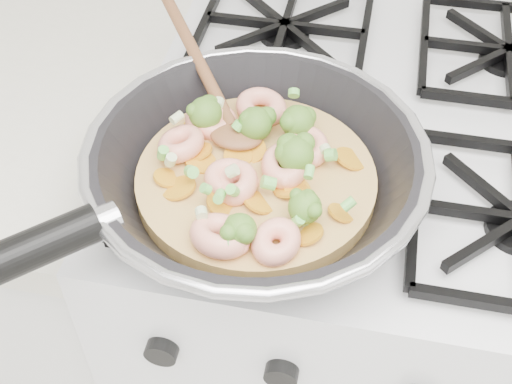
# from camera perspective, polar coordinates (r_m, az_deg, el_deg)

# --- Properties ---
(stove) EXTENTS (0.60, 0.60, 0.92)m
(stove) POSITION_cam_1_polar(r_m,az_deg,el_deg) (1.18, 7.76, -10.35)
(stove) COLOR white
(stove) RESTS_ON ground
(skillet) EXTENTS (0.45, 0.50, 0.10)m
(skillet) POSITION_cam_1_polar(r_m,az_deg,el_deg) (0.68, -0.47, 1.79)
(skillet) COLOR black
(skillet) RESTS_ON stove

